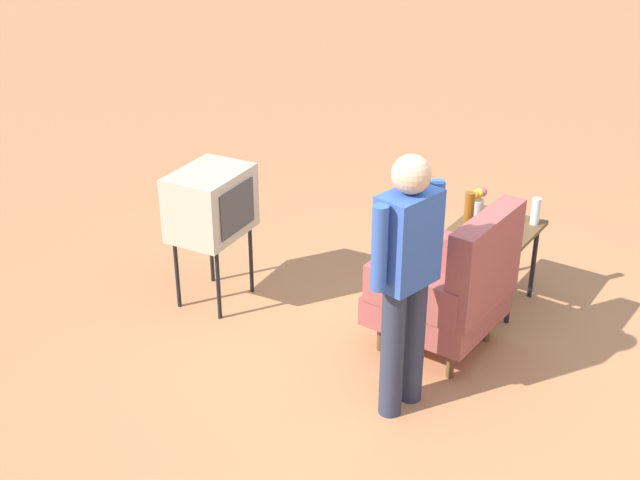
# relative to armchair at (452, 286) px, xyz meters

# --- Properties ---
(ground_plane) EXTENTS (60.00, 60.00, 0.00)m
(ground_plane) POSITION_rel_armchair_xyz_m (0.23, 0.01, -0.50)
(ground_plane) COLOR #C17A4C
(armchair) EXTENTS (0.81, 0.81, 1.06)m
(armchair) POSITION_rel_armchair_xyz_m (0.00, 0.00, 0.00)
(armchair) COLOR brown
(armchair) RESTS_ON ground
(side_table) EXTENTS (0.56, 0.56, 0.63)m
(side_table) POSITION_rel_armchair_xyz_m (-0.78, -0.02, 0.04)
(side_table) COLOR black
(side_table) RESTS_ON ground
(tv_on_stand) EXTENTS (0.64, 0.50, 1.03)m
(tv_on_stand) POSITION_rel_armchair_xyz_m (0.34, -1.75, 0.28)
(tv_on_stand) COLOR black
(tv_on_stand) RESTS_ON ground
(person_standing) EXTENTS (0.56, 0.29, 1.64)m
(person_standing) POSITION_rel_armchair_xyz_m (0.71, 0.03, 0.44)
(person_standing) COLOR #2D3347
(person_standing) RESTS_ON ground
(soda_can_blue) EXTENTS (0.07, 0.07, 0.12)m
(soda_can_blue) POSITION_rel_armchair_xyz_m (-0.60, 0.01, 0.19)
(soda_can_blue) COLOR blue
(soda_can_blue) RESTS_ON side_table
(bottle_short_clear) EXTENTS (0.06, 0.06, 0.20)m
(bottle_short_clear) POSITION_rel_armchair_xyz_m (-0.95, 0.19, 0.23)
(bottle_short_clear) COLOR silver
(bottle_short_clear) RESTS_ON side_table
(bottle_tall_amber) EXTENTS (0.07, 0.07, 0.30)m
(bottle_tall_amber) POSITION_rel_armchair_xyz_m (-0.57, -0.16, 0.28)
(bottle_tall_amber) COLOR brown
(bottle_tall_amber) RESTS_ON side_table
(soda_can_red) EXTENTS (0.07, 0.07, 0.12)m
(soda_can_red) POSITION_rel_armchair_xyz_m (-0.71, -0.06, 0.19)
(soda_can_red) COLOR red
(soda_can_red) RESTS_ON side_table
(flower_vase) EXTENTS (0.15, 0.10, 0.27)m
(flower_vase) POSITION_rel_armchair_xyz_m (-0.74, -0.17, 0.28)
(flower_vase) COLOR silver
(flower_vase) RESTS_ON side_table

